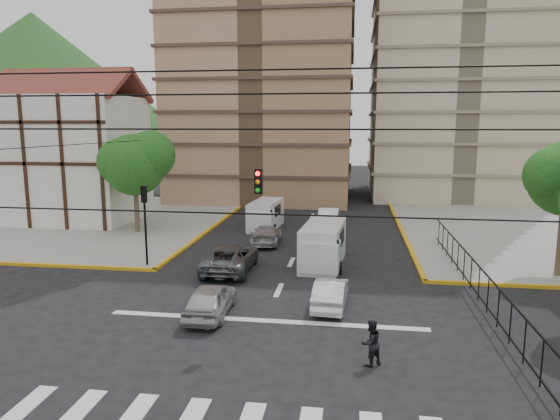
% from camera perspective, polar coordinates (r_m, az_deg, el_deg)
% --- Properties ---
extents(ground, '(160.00, 160.00, 0.00)m').
position_cam_1_polar(ground, '(19.58, -2.34, -13.84)').
color(ground, black).
rests_on(ground, ground).
extents(sidewalk_nw, '(26.00, 26.00, 0.15)m').
position_cam_1_polar(sidewalk_nw, '(44.95, -23.21, -0.98)').
color(sidewalk_nw, gray).
rests_on(sidewalk_nw, ground).
extents(stop_line, '(13.00, 0.40, 0.01)m').
position_cam_1_polar(stop_line, '(20.66, -1.72, -12.51)').
color(stop_line, silver).
rests_on(stop_line, ground).
extents(tudor_building, '(10.80, 8.05, 12.23)m').
position_cam_1_polar(tudor_building, '(43.83, -22.54, 5.64)').
color(tudor_building, silver).
rests_on(tudor_building, ground).
extents(distant_hill, '(70.00, 70.00, 28.00)m').
position_cam_1_polar(distant_hill, '(105.45, -26.01, 12.14)').
color(distant_hill, '#1F4C19').
rests_on(distant_hill, ground).
extents(park_fence, '(0.10, 22.50, 1.66)m').
position_cam_1_polar(park_fence, '(24.15, 21.64, -9.89)').
color(park_fence, black).
rests_on(park_fence, ground).
extents(tree_tudor, '(5.39, 4.40, 7.43)m').
position_cam_1_polar(tree_tudor, '(37.02, -16.17, 5.32)').
color(tree_tudor, '#473828').
rests_on(tree_tudor, ground).
extents(traffic_light_nw, '(0.28, 0.22, 4.40)m').
position_cam_1_polar(traffic_light_nw, '(28.16, -15.20, -0.24)').
color(traffic_light_nw, black).
rests_on(traffic_light_nw, ground).
extents(traffic_light_hanging, '(18.00, 9.12, 0.92)m').
position_cam_1_polar(traffic_light_hanging, '(16.06, -3.81, 2.83)').
color(traffic_light_hanging, black).
rests_on(traffic_light_hanging, ground).
extents(van_right_lane, '(2.45, 5.35, 2.34)m').
position_cam_1_polar(van_right_lane, '(27.95, 4.93, -4.14)').
color(van_right_lane, silver).
rests_on(van_right_lane, ground).
extents(van_left_lane, '(2.19, 4.80, 2.10)m').
position_cam_1_polar(van_left_lane, '(37.74, -1.71, -0.65)').
color(van_left_lane, silver).
rests_on(van_left_lane, ground).
extents(car_silver_front_left, '(1.65, 3.98, 1.35)m').
position_cam_1_polar(car_silver_front_left, '(21.18, -7.93, -10.10)').
color(car_silver_front_left, '#B6B6BB').
rests_on(car_silver_front_left, ground).
extents(car_white_front_right, '(1.51, 3.83, 1.24)m').
position_cam_1_polar(car_white_front_right, '(22.07, 5.80, -9.38)').
color(car_white_front_right, silver).
rests_on(car_white_front_right, ground).
extents(car_grey_mid_left, '(2.47, 5.26, 1.45)m').
position_cam_1_polar(car_grey_mid_left, '(27.19, -5.67, -5.45)').
color(car_grey_mid_left, slate).
rests_on(car_grey_mid_left, ground).
extents(car_silver_rear_left, '(2.01, 4.42, 1.25)m').
position_cam_1_polar(car_silver_rear_left, '(33.14, -1.57, -2.81)').
color(car_silver_rear_left, '#ABABAF').
rests_on(car_silver_rear_left, ground).
extents(car_darkgrey_mid_right, '(2.33, 4.55, 1.48)m').
position_cam_1_polar(car_darkgrey_mid_right, '(33.54, 4.80, -2.49)').
color(car_darkgrey_mid_right, '#272729').
rests_on(car_darkgrey_mid_right, ground).
extents(car_white_rear_right, '(1.57, 4.41, 1.45)m').
position_cam_1_polar(car_white_rear_right, '(39.44, 5.63, -0.68)').
color(car_white_rear_right, silver).
rests_on(car_white_rear_right, ground).
extents(pedestrian_crosswalk, '(0.96, 0.93, 1.56)m').
position_cam_1_polar(pedestrian_crosswalk, '(17.14, 10.33, -14.72)').
color(pedestrian_crosswalk, black).
rests_on(pedestrian_crosswalk, ground).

